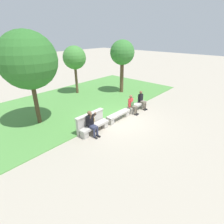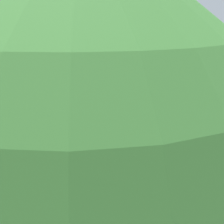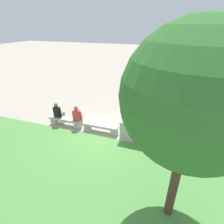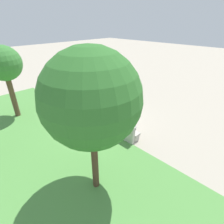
{
  "view_description": "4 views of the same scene",
  "coord_description": "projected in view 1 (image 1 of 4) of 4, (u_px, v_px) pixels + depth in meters",
  "views": [
    {
      "loc": [
        -7.37,
        -6.03,
        4.85
      ],
      "look_at": [
        -1.14,
        -0.49,
        1.05
      ],
      "focal_mm": 28.0,
      "sensor_mm": 36.0,
      "label": 1
    },
    {
      "loc": [
        1.89,
        7.41,
        3.75
      ],
      "look_at": [
        -0.69,
        -0.77,
        1.09
      ],
      "focal_mm": 50.0,
      "sensor_mm": 36.0,
      "label": 2
    },
    {
      "loc": [
        -2.88,
        6.75,
        4.86
      ],
      "look_at": [
        -0.43,
        -0.48,
        0.96
      ],
      "focal_mm": 28.0,
      "sensor_mm": 36.0,
      "label": 3
    },
    {
      "loc": [
        -7.02,
        6.04,
        5.55
      ],
      "look_at": [
        -0.69,
        -0.31,
        0.8
      ],
      "focal_mm": 28.0,
      "sensor_mm": 36.0,
      "label": 4
    }
  ],
  "objects": [
    {
      "name": "tree_behind_wall",
      "position": [
        74.0,
        58.0,
        14.15
      ],
      "size": [
        1.86,
        1.86,
        3.93
      ],
      "color": "brown",
      "rests_on": "ground"
    },
    {
      "name": "ground_plane",
      "position": [
        118.0,
        120.0,
        10.67
      ],
      "size": [
        80.0,
        80.0,
        0.0
      ],
      "primitive_type": "plane",
      "color": "#A89E8C"
    },
    {
      "name": "bench_mid",
      "position": [
        137.0,
        106.0,
        11.89
      ],
      "size": [
        1.78,
        0.4,
        0.45
      ],
      "color": "#B7B2A8",
      "rests_on": "ground"
    },
    {
      "name": "backpack",
      "position": [
        131.0,
        105.0,
        11.25
      ],
      "size": [
        0.28,
        0.24,
        0.43
      ],
      "color": "#4C7F47",
      "rests_on": "bench_mid"
    },
    {
      "name": "grass_strip",
      "position": [
        74.0,
        102.0,
        13.31
      ],
      "size": [
        17.72,
        8.0,
        0.03
      ],
      "primitive_type": "cube",
      "color": "#518E42",
      "rests_on": "ground"
    },
    {
      "name": "tree_left_background",
      "position": [
        122.0,
        53.0,
        14.27
      ],
      "size": [
        1.99,
        1.99,
        4.37
      ],
      "color": "brown",
      "rests_on": "ground"
    },
    {
      "name": "bench_main",
      "position": [
        95.0,
        127.0,
        9.21
      ],
      "size": [
        1.78,
        0.4,
        0.45
      ],
      "color": "#B7B2A8",
      "rests_on": "ground"
    },
    {
      "name": "tree_right_background",
      "position": [
        28.0,
        61.0,
        8.86
      ],
      "size": [
        2.96,
        2.96,
        5.04
      ],
      "color": "#4C3826",
      "rests_on": "ground"
    },
    {
      "name": "bench_near",
      "position": [
        119.0,
        115.0,
        10.55
      ],
      "size": [
        1.78,
        0.4,
        0.45
      ],
      "color": "#B7B2A8",
      "rests_on": "ground"
    },
    {
      "name": "person_photographer",
      "position": [
        91.0,
        122.0,
        8.79
      ],
      "size": [
        0.48,
        0.73,
        1.32
      ],
      "color": "black",
      "rests_on": "ground"
    },
    {
      "name": "person_distant",
      "position": [
        132.0,
        104.0,
        11.21
      ],
      "size": [
        0.47,
        0.71,
        1.26
      ],
      "color": "black",
      "rests_on": "ground"
    },
    {
      "name": "person_companion",
      "position": [
        142.0,
        99.0,
        11.98
      ],
      "size": [
        0.48,
        0.69,
        1.26
      ],
      "color": "black",
      "rests_on": "ground"
    },
    {
      "name": "backrest_wall_with_plaque",
      "position": [
        90.0,
        122.0,
        9.32
      ],
      "size": [
        1.8,
        0.24,
        1.01
      ],
      "color": "#B7B2A8",
      "rests_on": "ground"
    }
  ]
}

